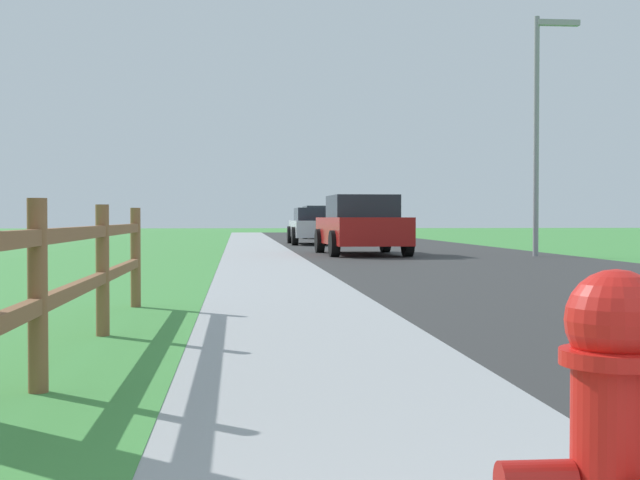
# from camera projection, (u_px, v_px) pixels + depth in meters

# --- Properties ---
(ground_plane) EXTENTS (120.00, 120.00, 0.00)m
(ground_plane) POSITION_uv_depth(u_px,v_px,m) (295.00, 253.00, 25.15)
(ground_plane) COLOR #439041
(road_asphalt) EXTENTS (7.00, 66.00, 0.01)m
(road_asphalt) POSITION_uv_depth(u_px,v_px,m) (404.00, 250.00, 27.46)
(road_asphalt) COLOR #323232
(road_asphalt) RESTS_ON ground
(curb_concrete) EXTENTS (6.00, 66.00, 0.01)m
(curb_concrete) POSITION_uv_depth(u_px,v_px,m) (191.00, 250.00, 26.86)
(curb_concrete) COLOR #9FA1A3
(curb_concrete) RESTS_ON ground
(grass_verge) EXTENTS (5.00, 66.00, 0.00)m
(grass_verge) POSITION_uv_depth(u_px,v_px,m) (141.00, 250.00, 26.72)
(grass_verge) COLOR #439041
(grass_verge) RESTS_ON ground
(fire_hydrant) EXTENTS (0.53, 0.44, 0.87)m
(fire_hydrant) POSITION_uv_depth(u_px,v_px,m) (618.00, 457.00, 1.99)
(fire_hydrant) COLOR red
(fire_hydrant) RESTS_ON ground
(rail_fence) EXTENTS (0.11, 9.69, 1.09)m
(rail_fence) POSITION_uv_depth(u_px,v_px,m) (38.00, 280.00, 4.96)
(rail_fence) COLOR brown
(rail_fence) RESTS_ON ground
(parked_suv_red) EXTENTS (2.24, 4.58, 1.58)m
(parked_suv_red) POSITION_uv_depth(u_px,v_px,m) (362.00, 225.00, 23.83)
(parked_suv_red) COLOR maroon
(parked_suv_red) RESTS_ON ground
(parked_car_silver) EXTENTS (2.15, 4.45, 1.35)m
(parked_car_silver) POSITION_uv_depth(u_px,v_px,m) (318.00, 225.00, 33.19)
(parked_car_silver) COLOR #B7BABF
(parked_car_silver) RESTS_ON ground
(parked_car_white) EXTENTS (2.13, 4.78, 1.56)m
(parked_car_white) POSITION_uv_depth(u_px,v_px,m) (322.00, 221.00, 43.39)
(parked_car_white) COLOR white
(parked_car_white) RESTS_ON ground
(street_lamp) EXTENTS (1.17, 0.20, 6.09)m
(street_lamp) POSITION_uv_depth(u_px,v_px,m) (541.00, 113.00, 22.67)
(street_lamp) COLOR gray
(street_lamp) RESTS_ON ground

